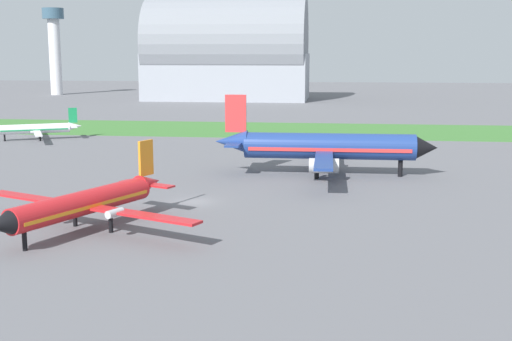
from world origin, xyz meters
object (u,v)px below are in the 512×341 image
(airplane_midfield_jet, at_px, (325,147))
(control_tower, at_px, (54,43))
(airplane_foreground_turboprop, at_px, (86,202))
(airplane_taxiing_turboprop, at_px, (36,129))

(airplane_midfield_jet, distance_m, control_tower, 191.57)
(airplane_foreground_turboprop, relative_size, control_tower, 0.72)
(airplane_foreground_turboprop, distance_m, airplane_midfield_jet, 37.40)
(control_tower, bearing_deg, airplane_taxiing_turboprop, -68.06)
(airplane_foreground_turboprop, distance_m, control_tower, 208.76)
(airplane_taxiing_turboprop, height_order, control_tower, control_tower)
(airplane_taxiing_turboprop, distance_m, airplane_midfield_jet, 61.71)
(airplane_foreground_turboprop, height_order, airplane_taxiing_turboprop, airplane_foreground_turboprop)
(airplane_foreground_turboprop, xyz_separation_m, control_tower, (-85.16, 189.86, 16.69))
(airplane_midfield_jet, bearing_deg, airplane_taxiing_turboprop, 150.25)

